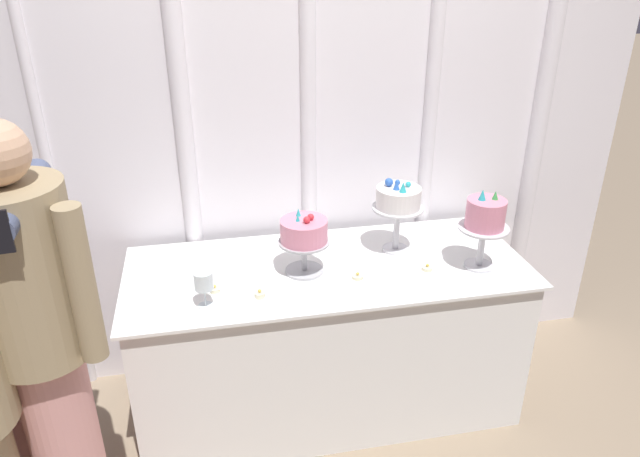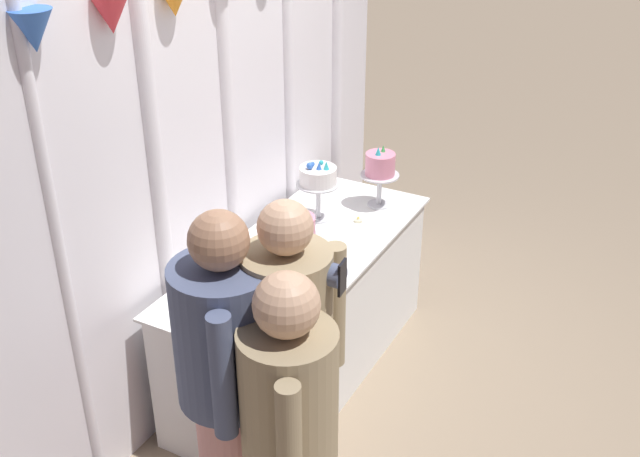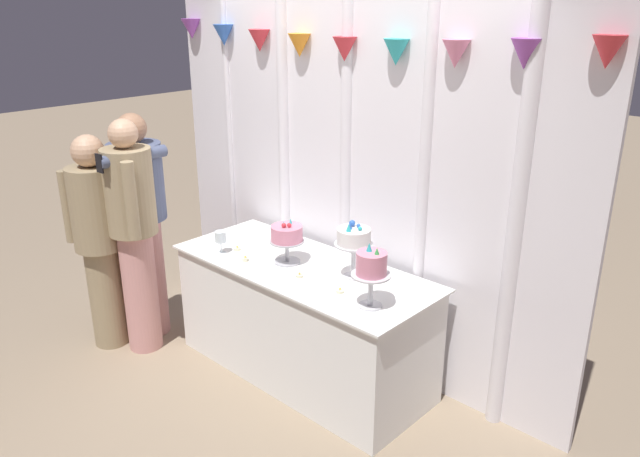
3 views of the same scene
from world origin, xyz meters
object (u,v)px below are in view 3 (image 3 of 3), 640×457
object	(u,v)px
wine_glass	(221,237)
guest_girl_blue_dress	(140,219)
cake_table	(303,320)
guest_man_pink_jacket	(99,235)
cake_display_leftmost	(287,236)
tealight_near_left	(245,259)
tealight_far_right	(340,291)
guest_man_dark_suit	(134,229)
cake_display_center	(354,239)
tealight_far_left	(237,249)
cake_display_rightmost	(371,267)
tealight_near_right	(300,276)

from	to	relation	value
wine_glass	guest_girl_blue_dress	xyz separation A→B (m)	(-0.70, -0.18, 0.01)
wine_glass	guest_girl_blue_dress	distance (m)	0.72
cake_table	guest_man_pink_jacket	size ratio (longest dim) A/B	1.16
guest_girl_blue_dress	cake_display_leftmost	bearing A→B (deg)	18.19
tealight_near_left	tealight_far_right	bearing A→B (deg)	5.62
cake_display_leftmost	guest_man_dark_suit	distance (m)	1.11
cake_display_center	guest_man_pink_jacket	xyz separation A→B (m)	(-1.68, -0.79, -0.19)
cake_display_leftmost	tealight_near_left	distance (m)	0.33
cake_display_leftmost	tealight_far_right	world-z (taller)	cake_display_leftmost
cake_display_center	tealight_far_left	bearing A→B (deg)	-166.57
cake_table	cake_display_leftmost	size ratio (longest dim) A/B	6.34
cake_display_rightmost	tealight_near_left	distance (m)	1.04
cake_display_rightmost	tealight_far_left	bearing A→B (deg)	178.78
tealight_near_right	cake_display_rightmost	bearing A→B (deg)	-0.86
cake_display_rightmost	tealight_near_left	world-z (taller)	cake_display_rightmost
cake_display_center	tealight_far_right	world-z (taller)	cake_display_center
cake_table	cake_display_center	world-z (taller)	cake_display_center
guest_man_pink_jacket	cake_display_center	bearing A→B (deg)	25.17
cake_display_center	guest_girl_blue_dress	distance (m)	1.69
guest_girl_blue_dress	guest_man_dark_suit	bearing A→B (deg)	-43.19
cake_display_leftmost	wine_glass	bearing A→B (deg)	-156.15
tealight_far_left	tealight_far_right	distance (m)	0.95
cake_display_rightmost	tealight_near_right	world-z (taller)	cake_display_rightmost
cake_table	cake_display_rightmost	xyz separation A→B (m)	(0.68, -0.14, 0.64)
cake_table	cake_display_rightmost	distance (m)	0.94
cake_display_rightmost	guest_man_pink_jacket	size ratio (longest dim) A/B	0.24
wine_glass	guest_man_pink_jacket	distance (m)	0.91
tealight_far_left	guest_man_dark_suit	distance (m)	0.74
cake_display_center	tealight_near_left	world-z (taller)	cake_display_center
tealight_far_right	guest_man_dark_suit	size ratio (longest dim) A/B	0.03
cake_display_leftmost	guest_man_dark_suit	bearing A→B (deg)	-151.50
tealight_far_left	tealight_near_left	bearing A→B (deg)	-24.49
cake_display_rightmost	guest_man_dark_suit	world-z (taller)	guest_man_dark_suit
tealight_far_right	cake_display_leftmost	bearing A→B (deg)	169.99
tealight_near_right	tealight_far_right	distance (m)	0.33
cake_display_center	guest_man_dark_suit	distance (m)	1.59
guest_man_pink_jacket	tealight_near_left	bearing A→B (deg)	26.66
cake_display_leftmost	guest_man_dark_suit	size ratio (longest dim) A/B	0.17
tealight_far_right	wine_glass	bearing A→B (deg)	-174.28
cake_display_rightmost	cake_display_leftmost	bearing A→B (deg)	171.75
cake_display_rightmost	guest_girl_blue_dress	bearing A→B (deg)	-172.30
tealight_near_left	guest_man_pink_jacket	xyz separation A→B (m)	(-1.00, -0.50, 0.05)
tealight_far_right	cake_display_rightmost	bearing A→B (deg)	-4.22
tealight_far_left	tealight_far_right	xyz separation A→B (m)	(0.95, -0.01, -0.00)
tealight_far_right	tealight_near_left	bearing A→B (deg)	-174.38
cake_table	cake_display_center	distance (m)	0.75
wine_glass	tealight_near_left	xyz separation A→B (m)	(0.22, 0.02, -0.10)
cake_table	guest_man_dark_suit	xyz separation A→B (m)	(-1.09, -0.56, 0.53)
cake_table	guest_girl_blue_dress	xyz separation A→B (m)	(-1.26, -0.40, 0.52)
tealight_near_right	guest_man_dark_suit	size ratio (longest dim) A/B	0.03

